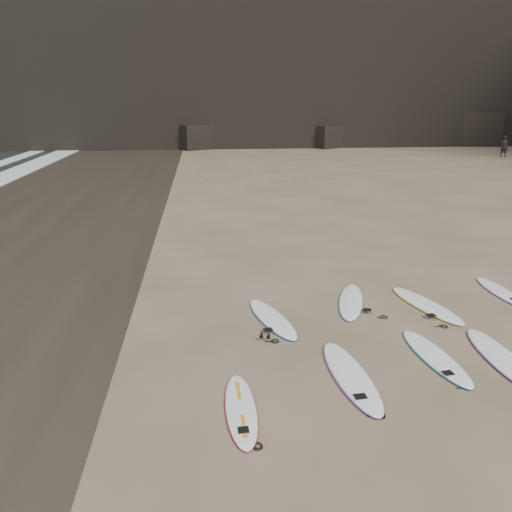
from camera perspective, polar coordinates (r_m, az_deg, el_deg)
The scene contains 10 objects.
ground at distance 11.42m, azimuth 21.66°, elevation -11.17°, with size 240.00×240.00×0.00m, color #897559.
surfboard_0 at distance 9.19m, azimuth -1.74°, elevation -17.06°, with size 0.54×2.24×0.08m, color white.
surfboard_1 at distance 10.26m, azimuth 10.78°, elevation -13.25°, with size 0.67×2.80×0.10m, color white.
surfboard_2 at distance 11.39m, azimuth 19.82°, elevation -10.76°, with size 0.61×2.54×0.09m, color white.
surfboard_3 at distance 11.88m, azimuth 26.23°, elevation -10.37°, with size 0.66×2.74×0.10m, color white.
surfboard_5 at distance 12.45m, azimuth 1.86°, elevation -7.11°, with size 0.61×2.56×0.09m, color white.
surfboard_6 at distance 13.67m, azimuth 10.79°, elevation -5.09°, with size 0.61×2.55×0.09m, color white.
surfboard_7 at distance 13.95m, azimuth 18.86°, elevation -5.28°, with size 0.65×2.71×0.10m, color white.
surfboard_8 at distance 15.69m, azimuth 26.15°, elevation -3.64°, with size 0.55×2.31×0.08m, color white.
person_a at distance 51.44m, azimuth 26.53°, elevation 11.16°, with size 0.69×0.45×1.89m, color black.
Camera 1 is at (-5.10, -8.74, 5.29)m, focal length 35.00 mm.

